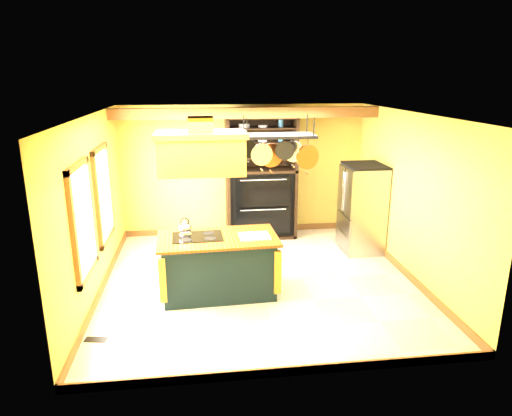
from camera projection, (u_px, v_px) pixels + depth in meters
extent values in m
plane|color=beige|center=(259.00, 281.00, 7.50)|extent=(5.00, 5.00, 0.00)
plane|color=white|center=(259.00, 114.00, 6.75)|extent=(5.00, 5.00, 0.00)
cube|color=gold|center=(243.00, 170.00, 9.51)|extent=(5.00, 0.02, 2.70)
cube|color=gold|center=(290.00, 266.00, 4.74)|extent=(5.00, 0.02, 2.70)
cube|color=gold|center=(94.00, 208.00, 6.83)|extent=(0.02, 5.00, 2.70)
cube|color=gold|center=(411.00, 197.00, 7.42)|extent=(0.02, 5.00, 2.70)
cube|color=brown|center=(247.00, 113.00, 8.40)|extent=(5.00, 0.15, 0.20)
cube|color=brown|center=(83.00, 221.00, 6.05)|extent=(0.06, 1.06, 1.56)
cube|color=white|center=(85.00, 221.00, 6.06)|extent=(0.02, 0.85, 1.34)
cube|color=brown|center=(103.00, 194.00, 7.39)|extent=(0.06, 1.06, 1.56)
cube|color=white|center=(105.00, 194.00, 7.39)|extent=(0.02, 0.85, 1.34)
cube|color=black|center=(218.00, 266.00, 6.98)|extent=(1.69, 0.97, 0.88)
cube|color=brown|center=(218.00, 238.00, 6.86)|extent=(1.84, 1.07, 0.04)
cube|color=black|center=(197.00, 237.00, 6.85)|extent=(0.77, 0.55, 0.01)
ellipsoid|color=silver|center=(185.00, 228.00, 6.90)|extent=(0.20, 0.20, 0.16)
cube|color=white|center=(255.00, 236.00, 6.86)|extent=(0.46, 0.37, 0.02)
cube|color=gold|center=(202.00, 156.00, 6.48)|extent=(1.22, 0.66, 0.52)
cube|color=brown|center=(201.00, 135.00, 6.40)|extent=(1.29, 0.73, 0.08)
cube|color=gold|center=(201.00, 127.00, 6.37)|extent=(0.35, 0.35, 0.28)
cube|color=black|center=(278.00, 136.00, 6.54)|extent=(1.05, 0.52, 0.04)
cylinder|color=black|center=(247.00, 128.00, 6.24)|extent=(0.02, 0.02, 0.28)
cylinder|color=black|center=(307.00, 124.00, 6.76)|extent=(0.02, 0.02, 0.28)
cylinder|color=black|center=(248.00, 149.00, 6.64)|extent=(0.27, 0.04, 0.27)
cylinder|color=silver|center=(262.00, 155.00, 6.48)|extent=(0.31, 0.04, 0.31)
cylinder|color=#C86232|center=(271.00, 155.00, 6.71)|extent=(0.36, 0.04, 0.36)
cylinder|color=black|center=(285.00, 151.00, 6.51)|extent=(0.27, 0.04, 0.27)
cylinder|color=silver|center=(293.00, 152.00, 6.74)|extent=(0.31, 0.04, 0.31)
cylinder|color=#C86232|center=(308.00, 157.00, 6.57)|extent=(0.36, 0.04, 0.36)
cube|color=#9C9EA5|center=(362.00, 209.00, 8.65)|extent=(0.68, 0.84, 1.64)
cube|color=#9C9EA5|center=(349.00, 194.00, 8.31)|extent=(0.03, 0.40, 0.88)
cube|color=#9C9EA5|center=(342.00, 188.00, 8.71)|extent=(0.03, 0.40, 0.88)
cube|color=#9C9EA5|center=(343.00, 232.00, 8.73)|extent=(0.03, 0.80, 0.69)
cube|color=black|center=(360.00, 248.00, 8.87)|extent=(0.65, 0.80, 0.06)
cube|color=black|center=(259.00, 175.00, 9.53)|extent=(1.42, 0.06, 2.51)
cube|color=black|center=(228.00, 179.00, 9.19)|extent=(0.06, 0.60, 2.51)
cube|color=black|center=(294.00, 177.00, 9.35)|extent=(0.06, 0.60, 2.51)
cube|color=black|center=(261.00, 170.00, 9.22)|extent=(1.42, 0.60, 0.05)
cube|color=black|center=(261.00, 202.00, 9.44)|extent=(1.30, 0.50, 1.36)
cube|color=black|center=(263.00, 192.00, 9.03)|extent=(1.10, 0.04, 0.60)
cube|color=black|center=(263.00, 221.00, 9.19)|extent=(1.10, 0.04, 0.54)
cube|color=black|center=(261.00, 157.00, 9.15)|extent=(1.30, 0.54, 0.02)
cube|color=black|center=(261.00, 142.00, 9.07)|extent=(1.30, 0.54, 0.02)
cube|color=black|center=(261.00, 128.00, 8.99)|extent=(1.30, 0.54, 0.03)
cylinder|color=white|center=(244.00, 155.00, 9.04)|extent=(0.22, 0.22, 0.07)
cylinder|color=#468DC5|center=(281.00, 137.00, 9.04)|extent=(0.10, 0.10, 0.17)
cube|color=black|center=(96.00, 340.00, 5.83)|extent=(0.30, 0.17, 0.01)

